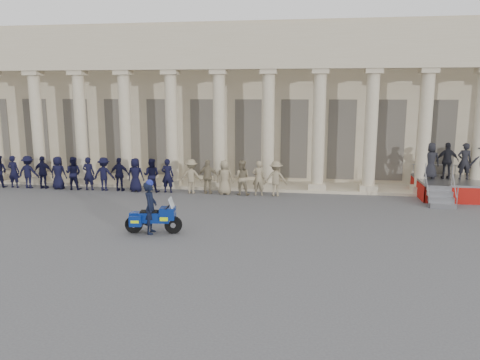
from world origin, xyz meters
The scene contains 6 objects.
ground centered at (0.00, 0.00, 0.00)m, with size 90.00×90.00×0.00m, color #49494C.
building centered at (0.00, 14.74, 4.52)m, with size 40.00×12.50×9.00m.
officer_rank centered at (-5.73, 6.64, 0.89)m, with size 16.17×0.67×1.77m.
reviewing_stand centered at (11.09, 7.68, 1.48)m, with size 4.40×4.18×2.70m.
motorcycle centered at (-2.14, -0.37, 0.59)m, with size 2.12×0.91×1.36m.
rider centered at (-2.26, -0.39, 1.00)m, with size 0.54×0.75×2.02m.
Camera 1 is at (3.46, -16.37, 5.11)m, focal length 35.00 mm.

